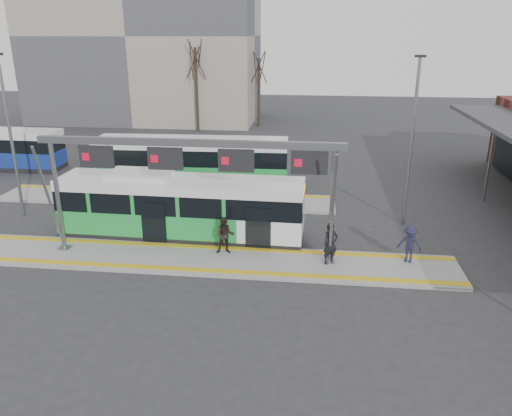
{
  "coord_description": "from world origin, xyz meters",
  "views": [
    {
      "loc": [
        4.63,
        -19.42,
        9.56
      ],
      "look_at": [
        2.01,
        3.0,
        1.5
      ],
      "focal_mm": 35.0,
      "sensor_mm": 36.0,
      "label": 1
    }
  ],
  "objects_px": {
    "hero_bus": "(181,208)",
    "passenger_c": "(410,244)",
    "gantry": "(192,164)",
    "passenger_b": "(225,235)",
    "passenger_a": "(331,244)"
  },
  "relations": [
    {
      "from": "hero_bus",
      "to": "passenger_c",
      "type": "height_order",
      "value": "hero_bus"
    },
    {
      "from": "gantry",
      "to": "passenger_c",
      "type": "height_order",
      "value": "gantry"
    },
    {
      "from": "gantry",
      "to": "passenger_b",
      "type": "xyz_separation_m",
      "value": [
        1.25,
        0.4,
        -3.3
      ]
    },
    {
      "from": "gantry",
      "to": "passenger_a",
      "type": "relative_size",
      "value": 7.16
    },
    {
      "from": "hero_bus",
      "to": "passenger_b",
      "type": "distance_m",
      "value": 3.25
    },
    {
      "from": "gantry",
      "to": "passenger_a",
      "type": "xyz_separation_m",
      "value": [
        5.86,
        -0.12,
        -3.24
      ]
    },
    {
      "from": "hero_bus",
      "to": "passenger_c",
      "type": "xyz_separation_m",
      "value": [
        10.49,
        -1.98,
        -0.5
      ]
    },
    {
      "from": "gantry",
      "to": "passenger_a",
      "type": "distance_m",
      "value": 6.7
    },
    {
      "from": "passenger_b",
      "to": "gantry",
      "type": "bearing_deg",
      "value": -171.1
    },
    {
      "from": "passenger_a",
      "to": "passenger_c",
      "type": "distance_m",
      "value": 3.4
    },
    {
      "from": "gantry",
      "to": "passenger_c",
      "type": "bearing_deg",
      "value": 2.54
    },
    {
      "from": "passenger_a",
      "to": "passenger_c",
      "type": "relative_size",
      "value": 1.1
    },
    {
      "from": "passenger_b",
      "to": "passenger_c",
      "type": "bearing_deg",
      "value": -8.71
    },
    {
      "from": "passenger_a",
      "to": "passenger_b",
      "type": "distance_m",
      "value": 4.64
    },
    {
      "from": "gantry",
      "to": "hero_bus",
      "type": "relative_size",
      "value": 1.1
    }
  ]
}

